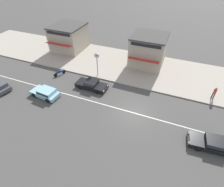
% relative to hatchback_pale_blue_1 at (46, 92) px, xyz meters
% --- Properties ---
extents(ground_plane, '(160.00, 160.00, 0.00)m').
position_rel_hatchback_pale_blue_1_xyz_m(ground_plane, '(11.11, 1.27, -0.59)').
color(ground_plane, '#4C4947').
extents(lane_centre_stripe, '(50.40, 0.14, 0.01)m').
position_rel_hatchback_pale_blue_1_xyz_m(lane_centre_stripe, '(11.11, 1.27, -0.59)').
color(lane_centre_stripe, silver).
rests_on(lane_centre_stripe, ground).
extents(kerb_strip, '(68.00, 10.00, 0.15)m').
position_rel_hatchback_pale_blue_1_xyz_m(kerb_strip, '(11.11, 10.97, -0.51)').
color(kerb_strip, '#ADA393').
rests_on(kerb_strip, ground).
extents(hatchback_pale_blue_1, '(3.87, 2.04, 1.10)m').
position_rel_hatchback_pale_blue_1_xyz_m(hatchback_pale_blue_1, '(0.00, 0.00, 0.00)').
color(hatchback_pale_blue_1, '#93C6D6').
rests_on(hatchback_pale_blue_1, ground).
extents(sedan_black_2, '(4.31, 1.96, 1.06)m').
position_rel_hatchback_pale_blue_1_xyz_m(sedan_black_2, '(4.54, 3.72, -0.06)').
color(sedan_black_2, black).
rests_on(sedan_black_2, ground).
extents(sedan_black_3, '(4.76, 2.09, 1.06)m').
position_rel_hatchback_pale_blue_1_xyz_m(sedan_black_3, '(19.32, -0.25, -0.05)').
color(sedan_black_3, black).
rests_on(sedan_black_3, ground).
extents(motorcycle_0, '(1.01, 1.81, 0.80)m').
position_rel_hatchback_pale_blue_1_xyz_m(motorcycle_0, '(-1.26, 4.75, -0.16)').
color(motorcycle_0, black).
rests_on(motorcycle_0, ground).
extents(street_clock, '(0.66, 0.22, 3.53)m').
position_rel_hatchback_pale_blue_1_xyz_m(street_clock, '(4.11, 6.54, 2.19)').
color(street_clock, '#9E9EA3').
rests_on(street_clock, kerb_strip).
extents(pedestrian_near_clock, '(0.34, 0.34, 1.69)m').
position_rel_hatchback_pale_blue_1_xyz_m(pedestrian_near_clock, '(19.45, 7.15, 0.55)').
color(pedestrian_near_clock, '#333338').
rests_on(pedestrian_near_clock, kerb_strip).
extents(shopfront_corner_warung, '(5.33, 6.34, 4.28)m').
position_rel_hatchback_pale_blue_1_xyz_m(shopfront_corner_warung, '(-4.49, 12.80, 1.71)').
color(shopfront_corner_warung, '#B2A893').
rests_on(shopfront_corner_warung, kerb_strip).
extents(shopfront_mid_block, '(5.09, 5.85, 4.67)m').
position_rel_hatchback_pale_blue_1_xyz_m(shopfront_mid_block, '(9.91, 12.57, 1.90)').
color(shopfront_mid_block, '#B2A893').
rests_on(shopfront_mid_block, kerb_strip).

